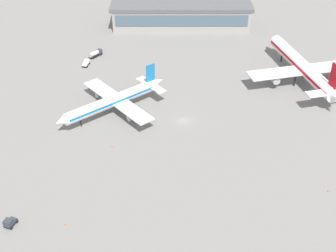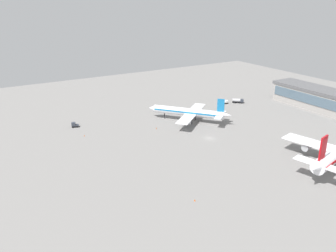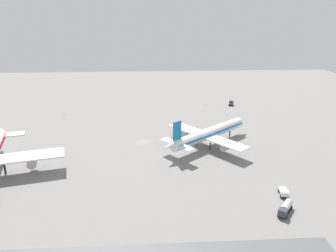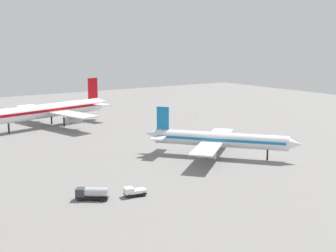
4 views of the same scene
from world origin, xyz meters
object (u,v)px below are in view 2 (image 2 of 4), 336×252
baggage_tug (74,125)px  pushback_tractor (224,102)px  fuel_truck (238,101)px  safety_cone_near_gate (156,128)px  safety_cone_mid_apron (195,200)px  airplane_taxiing (189,112)px  safety_cone_far_side (84,135)px

baggage_tug → pushback_tractor: 85.87m
fuel_truck → safety_cone_near_gate: fuel_truck is taller
safety_cone_near_gate → fuel_truck: bearing=-78.3°
fuel_truck → safety_cone_mid_apron: bearing=-100.5°
pushback_tractor → safety_cone_near_gate: (-15.49, 53.64, -0.67)m
fuel_truck → safety_cone_mid_apron: size_ratio=10.23×
airplane_taxiing → pushback_tractor: (14.46, -34.51, -3.72)m
airplane_taxiing → baggage_tug: size_ratio=9.64×
baggage_tug → safety_cone_mid_apron: 82.45m
pushback_tractor → safety_cone_near_gate: size_ratio=7.80×
baggage_tug → airplane_taxiing: bearing=177.7°
fuel_truck → safety_cone_far_side: size_ratio=10.23×
airplane_taxiing → fuel_truck: 43.97m
safety_cone_near_gate → airplane_taxiing: bearing=-86.9°
baggage_tug → safety_cone_near_gate: bearing=165.5°
fuel_truck → safety_cone_mid_apron: (-72.42, 81.28, -1.09)m
fuel_truck → airplane_taxiing: bearing=-126.6°
safety_cone_near_gate → safety_cone_mid_apron: bearing=161.6°
airplane_taxiing → safety_cone_mid_apron: bearing=108.0°
pushback_tractor → safety_cone_far_side: 85.66m
airplane_taxiing → pushback_tractor: size_ratio=7.53×
pushback_tractor → safety_cone_far_side: size_ratio=7.80×
safety_cone_mid_apron → pushback_tractor: bearing=-44.4°
fuel_truck → safety_cone_mid_apron: 108.87m
airplane_taxiing → safety_cone_near_gate: bearing=53.8°
safety_cone_mid_apron → safety_cone_far_side: (68.08, 11.82, 0.00)m
fuel_truck → safety_cone_near_gate: bearing=-130.4°
airplane_taxiing → fuel_truck: (11.73, -42.24, -3.30)m
baggage_tug → safety_cone_far_side: bearing=111.0°
fuel_truck → pushback_tractor: size_ratio=1.31×
pushback_tractor → safety_cone_far_side: (-7.07, 85.36, -0.67)m
safety_cone_far_side → fuel_truck: bearing=-87.3°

